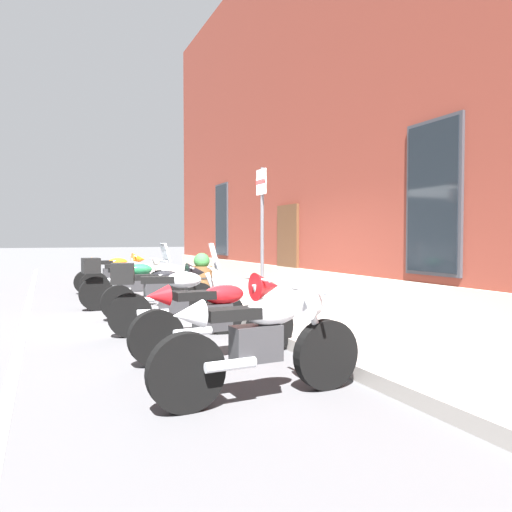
{
  "coord_description": "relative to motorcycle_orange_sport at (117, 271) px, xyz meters",
  "views": [
    {
      "loc": [
        8.77,
        -2.88,
        1.45
      ],
      "look_at": [
        0.65,
        0.62,
        1.13
      ],
      "focal_mm": 34.64,
      "sensor_mm": 36.0,
      "label": 1
    }
  ],
  "objects": [
    {
      "name": "motorcycle_silver_touring",
      "position": [
        6.29,
        -0.08,
        0.0
      ],
      "size": [
        0.77,
        1.98,
        1.37
      ],
      "color": "black",
      "rests_on": "ground_plane"
    },
    {
      "name": "barrel_planter",
      "position": [
        1.41,
        1.91,
        -0.01
      ],
      "size": [
        0.56,
        0.56,
        0.91
      ],
      "color": "brown",
      "rests_on": "sidewalk"
    },
    {
      "name": "motorcycle_black_sport",
      "position": [
        4.63,
        0.21,
        -0.03
      ],
      "size": [
        0.62,
        2.07,
        0.99
      ],
      "color": "black",
      "rests_on": "ground_plane"
    },
    {
      "name": "motorcycle_green_touring",
      "position": [
        3.15,
        -0.17,
        -0.01
      ],
      "size": [
        0.63,
        2.22,
        1.34
      ],
      "color": "black",
      "rests_on": "ground_plane"
    },
    {
      "name": "sidewalk",
      "position": [
        4.68,
        2.56,
        -0.49
      ],
      "size": [
        31.7,
        2.94,
        0.16
      ],
      "primitive_type": "cube",
      "color": "gray",
      "rests_on": "ground_plane"
    },
    {
      "name": "lane_stripe",
      "position": [
        4.68,
        -2.1,
        -0.57
      ],
      "size": [
        31.7,
        0.12,
        0.01
      ],
      "primitive_type": "cube",
      "color": "silver",
      "rests_on": "ground_plane"
    },
    {
      "name": "parking_sign",
      "position": [
        5.55,
        1.73,
        1.21
      ],
      "size": [
        0.36,
        0.07,
        2.52
      ],
      "color": "#4C4C51",
      "rests_on": "sidewalk"
    },
    {
      "name": "brick_pub_facade",
      "position": [
        4.68,
        7.47,
        4.26
      ],
      "size": [
        25.7,
        6.99,
        9.67
      ],
      "color": "maroon",
      "rests_on": "ground_plane"
    },
    {
      "name": "ground_plane",
      "position": [
        4.68,
        1.1,
        -0.57
      ],
      "size": [
        140.0,
        140.0,
        0.0
      ],
      "primitive_type": "plane",
      "color": "#424244"
    },
    {
      "name": "motorcycle_white_sport",
      "position": [
        9.46,
        0.06,
        -0.01
      ],
      "size": [
        0.62,
        2.07,
        1.03
      ],
      "color": "black",
      "rests_on": "ground_plane"
    },
    {
      "name": "motorcycle_red_sport",
      "position": [
        7.85,
        0.19,
        -0.02
      ],
      "size": [
        0.62,
        2.13,
        1.02
      ],
      "color": "black",
      "rests_on": "ground_plane"
    },
    {
      "name": "motorcycle_orange_sport",
      "position": [
        0.0,
        0.0,
        0.0
      ],
      "size": [
        0.62,
        2.02,
        1.05
      ],
      "color": "black",
      "rests_on": "ground_plane"
    },
    {
      "name": "motorcycle_grey_naked",
      "position": [
        1.61,
        0.06,
        -0.08
      ],
      "size": [
        0.62,
        2.19,
        0.97
      ],
      "color": "black",
      "rests_on": "ground_plane"
    }
  ]
}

